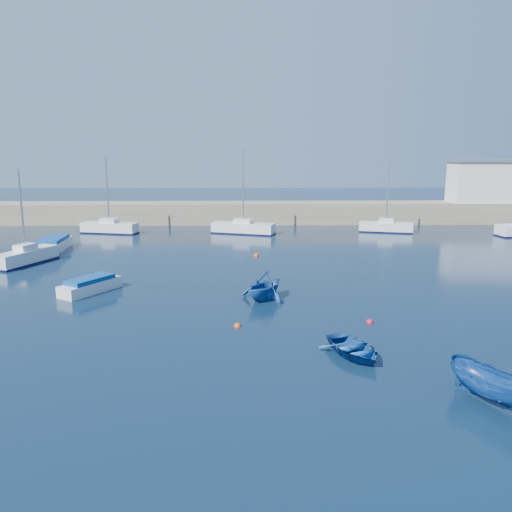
{
  "coord_description": "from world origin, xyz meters",
  "views": [
    {
      "loc": [
        -0.98,
        -16.85,
        8.79
      ],
      "look_at": [
        -0.29,
        17.67,
        1.6
      ],
      "focal_mm": 35.0,
      "sensor_mm": 36.0,
      "label": 1
    }
  ],
  "objects_px": {
    "sailboat_5": "(109,227)",
    "dinghy_right": "(494,386)",
    "sailboat_3": "(26,256)",
    "sailboat_6": "(243,228)",
    "dinghy_left": "(264,285)",
    "harbor_office": "(491,182)",
    "motorboat_1": "(90,285)",
    "dinghy_center": "(354,349)",
    "sailboat_7": "(386,227)",
    "motorboat_2": "(54,244)"
  },
  "relations": [
    {
      "from": "sailboat_5",
      "to": "dinghy_right",
      "type": "bearing_deg",
      "value": -135.36
    },
    {
      "from": "sailboat_3",
      "to": "sailboat_6",
      "type": "bearing_deg",
      "value": 62.18
    },
    {
      "from": "sailboat_3",
      "to": "dinghy_left",
      "type": "height_order",
      "value": "sailboat_3"
    },
    {
      "from": "harbor_office",
      "to": "motorboat_1",
      "type": "height_order",
      "value": "harbor_office"
    },
    {
      "from": "sailboat_5",
      "to": "dinghy_center",
      "type": "height_order",
      "value": "sailboat_5"
    },
    {
      "from": "harbor_office",
      "to": "sailboat_5",
      "type": "bearing_deg",
      "value": -170.36
    },
    {
      "from": "harbor_office",
      "to": "dinghy_left",
      "type": "distance_m",
      "value": 45.22
    },
    {
      "from": "sailboat_6",
      "to": "sailboat_7",
      "type": "bearing_deg",
      "value": -69.13
    },
    {
      "from": "motorboat_2",
      "to": "dinghy_center",
      "type": "relative_size",
      "value": 1.73
    },
    {
      "from": "sailboat_7",
      "to": "motorboat_1",
      "type": "bearing_deg",
      "value": 148.41
    },
    {
      "from": "dinghy_center",
      "to": "dinghy_right",
      "type": "xyz_separation_m",
      "value": [
        4.05,
        -4.34,
        0.35
      ]
    },
    {
      "from": "sailboat_5",
      "to": "dinghy_left",
      "type": "bearing_deg",
      "value": -134.82
    },
    {
      "from": "sailboat_5",
      "to": "motorboat_2",
      "type": "xyz_separation_m",
      "value": [
        -2.54,
        -9.67,
        -0.12
      ]
    },
    {
      "from": "dinghy_right",
      "to": "dinghy_left",
      "type": "bearing_deg",
      "value": 90.97
    },
    {
      "from": "motorboat_1",
      "to": "motorboat_2",
      "type": "xyz_separation_m",
      "value": [
        -7.71,
        14.36,
        0.07
      ]
    },
    {
      "from": "sailboat_7",
      "to": "motorboat_2",
      "type": "bearing_deg",
      "value": 121.5
    },
    {
      "from": "sailboat_3",
      "to": "dinghy_center",
      "type": "bearing_deg",
      "value": -19.0
    },
    {
      "from": "sailboat_7",
      "to": "sailboat_5",
      "type": "bearing_deg",
      "value": 105.37
    },
    {
      "from": "sailboat_7",
      "to": "dinghy_right",
      "type": "bearing_deg",
      "value": -174.91
    },
    {
      "from": "dinghy_left",
      "to": "motorboat_2",
      "type": "bearing_deg",
      "value": 174.98
    },
    {
      "from": "harbor_office",
      "to": "dinghy_right",
      "type": "xyz_separation_m",
      "value": [
        -22.22,
        -46.69,
        -4.41
      ]
    },
    {
      "from": "sailboat_6",
      "to": "motorboat_1",
      "type": "bearing_deg",
      "value": 176.15
    },
    {
      "from": "motorboat_1",
      "to": "dinghy_center",
      "type": "height_order",
      "value": "motorboat_1"
    },
    {
      "from": "motorboat_1",
      "to": "motorboat_2",
      "type": "bearing_deg",
      "value": 150.71
    },
    {
      "from": "sailboat_3",
      "to": "sailboat_6",
      "type": "height_order",
      "value": "sailboat_6"
    },
    {
      "from": "sailboat_6",
      "to": "motorboat_2",
      "type": "bearing_deg",
      "value": 136.21
    },
    {
      "from": "motorboat_1",
      "to": "motorboat_2",
      "type": "distance_m",
      "value": 16.3
    },
    {
      "from": "harbor_office",
      "to": "dinghy_center",
      "type": "distance_m",
      "value": 50.06
    },
    {
      "from": "sailboat_3",
      "to": "sailboat_7",
      "type": "bearing_deg",
      "value": 46.46
    },
    {
      "from": "harbor_office",
      "to": "sailboat_5",
      "type": "relative_size",
      "value": 1.2
    },
    {
      "from": "sailboat_6",
      "to": "sailboat_3",
      "type": "bearing_deg",
      "value": 149.43
    },
    {
      "from": "sailboat_6",
      "to": "dinghy_right",
      "type": "bearing_deg",
      "value": -148.15
    },
    {
      "from": "sailboat_5",
      "to": "motorboat_1",
      "type": "relative_size",
      "value": 1.98
    },
    {
      "from": "sailboat_5",
      "to": "sailboat_7",
      "type": "distance_m",
      "value": 30.83
    },
    {
      "from": "sailboat_3",
      "to": "sailboat_5",
      "type": "xyz_separation_m",
      "value": [
        2.5,
        15.57,
        0.02
      ]
    },
    {
      "from": "sailboat_7",
      "to": "motorboat_1",
      "type": "relative_size",
      "value": 1.85
    },
    {
      "from": "motorboat_2",
      "to": "dinghy_right",
      "type": "distance_m",
      "value": 39.38
    },
    {
      "from": "dinghy_center",
      "to": "sailboat_5",
      "type": "bearing_deg",
      "value": 98.19
    },
    {
      "from": "motorboat_2",
      "to": "dinghy_right",
      "type": "relative_size",
      "value": 1.6
    },
    {
      "from": "dinghy_center",
      "to": "dinghy_left",
      "type": "distance_m",
      "value": 9.42
    },
    {
      "from": "dinghy_left",
      "to": "dinghy_center",
      "type": "bearing_deg",
      "value": -31.64
    },
    {
      "from": "dinghy_right",
      "to": "sailboat_3",
      "type": "bearing_deg",
      "value": 109.06
    },
    {
      "from": "harbor_office",
      "to": "motorboat_2",
      "type": "relative_size",
      "value": 1.75
    },
    {
      "from": "sailboat_5",
      "to": "motorboat_1",
      "type": "distance_m",
      "value": 24.58
    },
    {
      "from": "dinghy_left",
      "to": "sailboat_6",
      "type": "bearing_deg",
      "value": 128.88
    },
    {
      "from": "sailboat_7",
      "to": "motorboat_1",
      "type": "height_order",
      "value": "sailboat_7"
    },
    {
      "from": "sailboat_7",
      "to": "dinghy_center",
      "type": "distance_m",
      "value": 36.32
    },
    {
      "from": "sailboat_3",
      "to": "dinghy_right",
      "type": "relative_size",
      "value": 2.12
    },
    {
      "from": "sailboat_7",
      "to": "motorboat_1",
      "type": "xyz_separation_m",
      "value": [
        -25.66,
        -24.13,
        -0.15
      ]
    },
    {
      "from": "sailboat_3",
      "to": "motorboat_2",
      "type": "xyz_separation_m",
      "value": [
        -0.04,
        5.9,
        -0.1
      ]
    }
  ]
}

